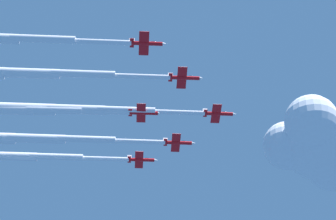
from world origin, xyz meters
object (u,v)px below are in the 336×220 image
(jet_port_mid, at_px, (5,110))
(jet_starboard_mid, at_px, (9,156))
(jet_lead, at_px, (75,110))
(jet_port_inner, at_px, (35,139))
(jet_starboard_inner, at_px, (26,73))

(jet_port_mid, distance_m, jet_starboard_mid, 27.99)
(jet_lead, distance_m, jet_port_mid, 20.67)
(jet_port_inner, distance_m, jet_starboard_mid, 17.71)
(jet_port_mid, bearing_deg, jet_port_inner, 172.43)
(jet_port_mid, relative_size, jet_starboard_mid, 0.95)
(jet_lead, distance_m, jet_port_inner, 18.96)
(jet_port_inner, bearing_deg, jet_lead, 65.16)
(jet_port_mid, xyz_separation_m, jet_starboard_mid, (-24.73, -12.65, 3.45))
(jet_port_mid, bearing_deg, jet_starboard_inner, 49.02)
(jet_port_inner, xyz_separation_m, jet_starboard_mid, (-9.29, -14.70, 3.32))
(jet_lead, xyz_separation_m, jet_port_inner, (-7.96, -17.20, -0.62))
(jet_starboard_inner, height_order, jet_port_mid, jet_starboard_inner)
(jet_port_inner, bearing_deg, jet_port_mid, -7.57)
(jet_lead, relative_size, jet_starboard_mid, 0.99)
(jet_starboard_mid, bearing_deg, jet_starboard_inner, 35.09)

